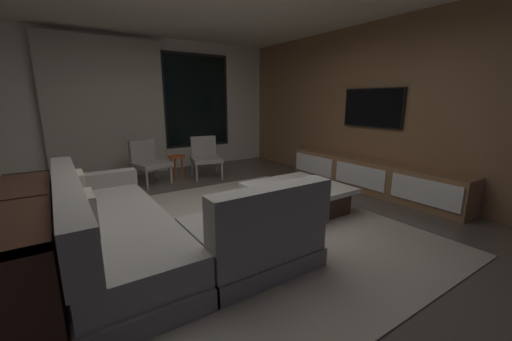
{
  "coord_description": "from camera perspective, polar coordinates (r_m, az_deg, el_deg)",
  "views": [
    {
      "loc": [
        -1.47,
        -2.92,
        1.48
      ],
      "look_at": [
        0.68,
        0.3,
        0.58
      ],
      "focal_mm": 21.39,
      "sensor_mm": 36.0,
      "label": 1
    }
  ],
  "objects": [
    {
      "name": "coffee_table",
      "position": [
        4.17,
        7.67,
        -5.05
      ],
      "size": [
        1.16,
        1.16,
        0.36
      ],
      "color": "#45291D",
      "rests_on": "floor"
    },
    {
      "name": "accent_chair_by_curtain",
      "position": [
        5.78,
        -19.61,
        1.91
      ],
      "size": [
        0.68,
        0.69,
        0.78
      ],
      "color": "#B2ADA0",
      "rests_on": "floor"
    },
    {
      "name": "back_wall_with_window",
      "position": [
        6.69,
        -22.02,
        11.01
      ],
      "size": [
        6.6,
        0.3,
        2.7
      ],
      "color": "silver",
      "rests_on": "floor"
    },
    {
      "name": "area_rug",
      "position": [
        3.67,
        -0.87,
        -10.58
      ],
      "size": [
        3.2,
        3.8,
        0.01
      ],
      "primitive_type": "cube",
      "color": "#ADA391",
      "rests_on": "floor"
    },
    {
      "name": "media_wall",
      "position": [
        5.4,
        23.81,
        10.64
      ],
      "size": [
        0.12,
        7.8,
        2.7
      ],
      "color": "#8E6642",
      "rests_on": "floor"
    },
    {
      "name": "sectional_couch",
      "position": [
        3.06,
        -19.34,
        -10.6
      ],
      "size": [
        1.98,
        2.5,
        0.82
      ],
      "color": "gray",
      "rests_on": "floor"
    },
    {
      "name": "console_table_behind_couch",
      "position": [
        3.08,
        -37.06,
        -10.02
      ],
      "size": [
        0.4,
        2.1,
        0.74
      ],
      "color": "#45291D",
      "rests_on": "floor"
    },
    {
      "name": "floor",
      "position": [
        3.59,
        -6.54,
        -11.31
      ],
      "size": [
        9.2,
        9.2,
        0.0
      ],
      "primitive_type": "plane",
      "color": "#564C44"
    },
    {
      "name": "side_stool",
      "position": [
        5.9,
        -14.67,
        1.88
      ],
      "size": [
        0.32,
        0.32,
        0.46
      ],
      "color": "#BF4C1E",
      "rests_on": "floor"
    },
    {
      "name": "accent_chair_near_window",
      "position": [
        6.01,
        -9.47,
        2.91
      ],
      "size": [
        0.65,
        0.66,
        0.78
      ],
      "color": "#B2ADA0",
      "rests_on": "floor"
    },
    {
      "name": "book_stack_on_coffee_table",
      "position": [
        4.06,
        9.27,
        -2.74
      ],
      "size": [
        0.24,
        0.2,
        0.05
      ],
      "color": "#58AF9A",
      "rests_on": "coffee_table"
    },
    {
      "name": "media_console",
      "position": [
        5.33,
        20.57,
        -1.06
      ],
      "size": [
        0.46,
        3.1,
        0.52
      ],
      "color": "#8E6642",
      "rests_on": "floor"
    },
    {
      "name": "mounted_tv",
      "position": [
        5.45,
        20.94,
        10.89
      ],
      "size": [
        0.05,
        1.09,
        0.63
      ],
      "color": "black"
    }
  ]
}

